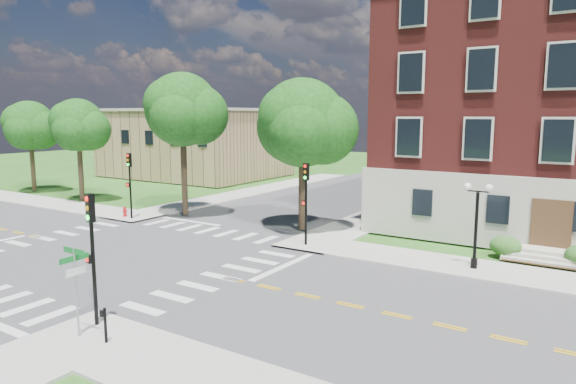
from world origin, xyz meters
The scene contains 19 objects.
ground centered at (0.00, 0.00, 0.00)m, with size 160.00×160.00×0.00m, color #2C5317.
road_ew centered at (0.00, 0.00, 0.01)m, with size 90.00×12.00×0.01m, color #3D3D3F.
road_ns centered at (0.00, 0.00, 0.01)m, with size 12.00×90.00×0.01m, color #3D3D3F.
sidewalk_ne centered at (15.38, 15.38, 0.06)m, with size 34.00×34.00×0.12m.
sidewalk_nw centered at (-15.38, 15.38, 0.06)m, with size 34.00×34.00×0.12m.
crosswalk_east centered at (7.20, 0.00, 0.00)m, with size 2.20×10.20×0.02m, color silver, non-canonical shape.
stop_bar_east centered at (8.80, 3.00, 0.00)m, with size 0.40×5.50×0.00m, color silver.
secondary_building centered at (-22.00, 30.00, 4.28)m, with size 20.40×15.40×8.30m.
tree_a centered at (-26.40, 11.14, 6.59)m, with size 4.86×4.86×8.93m.
tree_b centered at (-17.10, 9.98, 6.75)m, with size 4.58×4.58×8.96m.
tree_c centered at (-4.80, 10.15, 8.01)m, with size 5.50×5.50×10.68m.
tree_d centered at (5.36, 10.53, 7.13)m, with size 5.75×5.75×9.90m.
traffic_signal_se centered at (7.22, -6.95, 3.19)m, with size 0.36×0.42×4.80m.
traffic_signal_ne centered at (7.70, 7.11, 3.19)m, with size 0.37×0.43×4.80m.
traffic_signal_nw centered at (-7.09, 6.90, 3.19)m, with size 0.36×0.41×4.80m.
twin_lamp_west centered at (17.10, 7.63, 2.52)m, with size 1.36×0.36×4.23m.
street_sign_pole centered at (7.54, -7.89, 2.31)m, with size 1.10×1.10×3.10m.
push_button_post centered at (8.75, -7.74, 0.80)m, with size 0.14×0.21×1.20m.
fire_hydrant centered at (-8.04, 7.11, 0.46)m, with size 0.35×0.35×0.75m.
Camera 1 is at (22.58, -18.08, 7.63)m, focal length 32.00 mm.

